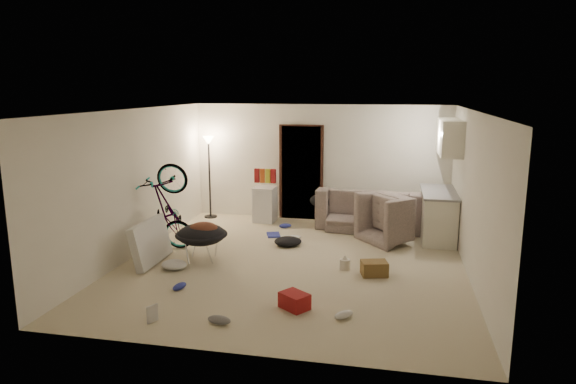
% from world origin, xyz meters
% --- Properties ---
extents(floor, '(5.50, 6.00, 0.02)m').
position_xyz_m(floor, '(0.00, 0.00, -0.01)').
color(floor, beige).
rests_on(floor, ground).
extents(ceiling, '(5.50, 6.00, 0.02)m').
position_xyz_m(ceiling, '(0.00, 0.00, 2.51)').
color(ceiling, white).
rests_on(ceiling, wall_back).
extents(wall_back, '(5.50, 0.02, 2.50)m').
position_xyz_m(wall_back, '(0.00, 3.01, 1.25)').
color(wall_back, white).
rests_on(wall_back, floor).
extents(wall_front, '(5.50, 0.02, 2.50)m').
position_xyz_m(wall_front, '(0.00, -3.01, 1.25)').
color(wall_front, white).
rests_on(wall_front, floor).
extents(wall_left, '(0.02, 6.00, 2.50)m').
position_xyz_m(wall_left, '(-2.76, 0.00, 1.25)').
color(wall_left, white).
rests_on(wall_left, floor).
extents(wall_right, '(0.02, 6.00, 2.50)m').
position_xyz_m(wall_right, '(2.76, 0.00, 1.25)').
color(wall_right, white).
rests_on(wall_right, floor).
extents(doorway, '(0.85, 0.10, 2.04)m').
position_xyz_m(doorway, '(-0.40, 2.97, 1.02)').
color(doorway, black).
rests_on(doorway, floor).
extents(door_trim, '(0.97, 0.04, 2.10)m').
position_xyz_m(door_trim, '(-0.40, 2.94, 1.02)').
color(door_trim, '#371D13').
rests_on(door_trim, floor).
extents(floor_lamp, '(0.28, 0.28, 1.81)m').
position_xyz_m(floor_lamp, '(-2.40, 2.65, 1.31)').
color(floor_lamp, black).
rests_on(floor_lamp, floor).
extents(kitchen_counter, '(0.60, 1.50, 0.88)m').
position_xyz_m(kitchen_counter, '(2.43, 2.00, 0.44)').
color(kitchen_counter, '#EDEACE').
rests_on(kitchen_counter, floor).
extents(counter_top, '(0.64, 1.54, 0.04)m').
position_xyz_m(counter_top, '(2.43, 2.00, 0.90)').
color(counter_top, gray).
rests_on(counter_top, kitchen_counter).
extents(kitchen_uppers, '(0.38, 1.40, 0.65)m').
position_xyz_m(kitchen_uppers, '(2.56, 2.00, 1.95)').
color(kitchen_uppers, '#EDEACE').
rests_on(kitchen_uppers, wall_right).
extents(sofa, '(2.14, 0.95, 0.61)m').
position_xyz_m(sofa, '(1.11, 2.45, 0.31)').
color(sofa, '#363C35').
rests_on(sofa, floor).
extents(armchair, '(1.34, 1.36, 0.67)m').
position_xyz_m(armchair, '(1.69, 1.71, 0.33)').
color(armchair, '#363C35').
rests_on(armchair, floor).
extents(bicycle, '(1.65, 0.80, 0.93)m').
position_xyz_m(bicycle, '(-2.30, 0.26, 0.42)').
color(bicycle, black).
rests_on(bicycle, floor).
extents(book_asset, '(0.28, 0.25, 0.02)m').
position_xyz_m(book_asset, '(-1.32, -2.55, 0.01)').
color(book_asset, maroon).
rests_on(book_asset, floor).
extents(mini_fridge, '(0.46, 0.46, 0.75)m').
position_xyz_m(mini_fridge, '(-1.12, 2.55, 0.38)').
color(mini_fridge, white).
rests_on(mini_fridge, floor).
extents(snack_box_0, '(0.10, 0.08, 0.30)m').
position_xyz_m(snack_box_0, '(-1.29, 2.55, 1.00)').
color(snack_box_0, maroon).
rests_on(snack_box_0, mini_fridge).
extents(snack_box_1, '(0.11, 0.08, 0.30)m').
position_xyz_m(snack_box_1, '(-1.17, 2.55, 1.00)').
color(snack_box_1, '#D8531B').
rests_on(snack_box_1, mini_fridge).
extents(snack_box_2, '(0.10, 0.07, 0.30)m').
position_xyz_m(snack_box_2, '(-1.05, 2.55, 1.00)').
color(snack_box_2, gold).
rests_on(snack_box_2, mini_fridge).
extents(snack_box_3, '(0.11, 0.09, 0.30)m').
position_xyz_m(snack_box_3, '(-0.93, 2.55, 1.00)').
color(snack_box_3, maroon).
rests_on(snack_box_3, mini_fridge).
extents(saucer_chair, '(0.87, 0.87, 0.62)m').
position_xyz_m(saucer_chair, '(-1.53, -0.14, 0.37)').
color(saucer_chair, silver).
rests_on(saucer_chair, floor).
extents(hoodie, '(0.54, 0.47, 0.22)m').
position_xyz_m(hoodie, '(-1.48, -0.17, 0.56)').
color(hoodie, '#5B2F1F').
rests_on(hoodie, saucer_chair).
extents(sofa_drape, '(0.56, 0.46, 0.28)m').
position_xyz_m(sofa_drape, '(0.16, 2.45, 0.54)').
color(sofa_drape, black).
rests_on(sofa_drape, sofa).
extents(tv_box, '(0.27, 1.08, 0.72)m').
position_xyz_m(tv_box, '(-2.30, -0.44, 0.36)').
color(tv_box, silver).
rests_on(tv_box, floor).
extents(drink_case_a, '(0.45, 0.37, 0.22)m').
position_xyz_m(drink_case_a, '(1.33, -0.28, 0.11)').
color(drink_case_a, brown).
rests_on(drink_case_a, floor).
extents(drink_case_b, '(0.45, 0.43, 0.21)m').
position_xyz_m(drink_case_b, '(0.36, -1.72, 0.11)').
color(drink_case_b, maroon).
rests_on(drink_case_b, floor).
extents(juicer, '(0.17, 0.17, 0.24)m').
position_xyz_m(juicer, '(0.87, -0.12, 0.10)').
color(juicer, white).
rests_on(juicer, floor).
extents(newspaper, '(0.53, 0.60, 0.01)m').
position_xyz_m(newspaper, '(-0.31, 1.35, 0.00)').
color(newspaper, beige).
rests_on(newspaper, floor).
extents(book_blue, '(0.34, 0.39, 0.03)m').
position_xyz_m(book_blue, '(-0.69, 1.51, 0.02)').
color(book_blue, '#2A349A').
rests_on(book_blue, floor).
extents(book_white, '(0.25, 0.29, 0.02)m').
position_xyz_m(book_white, '(-0.26, 1.40, 0.01)').
color(book_white, silver).
rests_on(book_white, floor).
extents(shoe_0, '(0.28, 0.20, 0.10)m').
position_xyz_m(shoe_0, '(-0.58, 2.10, 0.05)').
color(shoe_0, '#2A349A').
rests_on(shoe_0, floor).
extents(shoe_1, '(0.26, 0.28, 0.10)m').
position_xyz_m(shoe_1, '(0.59, 2.55, 0.05)').
color(shoe_1, slate).
rests_on(shoe_1, floor).
extents(shoe_2, '(0.19, 0.28, 0.10)m').
position_xyz_m(shoe_2, '(-1.38, -1.43, 0.05)').
color(shoe_2, '#2A349A').
rests_on(shoe_2, floor).
extents(shoe_3, '(0.31, 0.15, 0.11)m').
position_xyz_m(shoe_3, '(-0.46, -2.36, 0.06)').
color(shoe_3, slate).
rests_on(shoe_3, floor).
extents(shoe_4, '(0.28, 0.27, 0.10)m').
position_xyz_m(shoe_4, '(1.02, -1.90, 0.05)').
color(shoe_4, white).
rests_on(shoe_4, floor).
extents(clothes_lump_a, '(0.61, 0.56, 0.16)m').
position_xyz_m(clothes_lump_a, '(-0.28, 0.94, 0.08)').
color(clothes_lump_a, black).
rests_on(clothes_lump_a, floor).
extents(clothes_lump_b, '(0.50, 0.46, 0.13)m').
position_xyz_m(clothes_lump_b, '(0.88, 2.55, 0.07)').
color(clothes_lump_b, black).
rests_on(clothes_lump_b, floor).
extents(clothes_lump_c, '(0.52, 0.48, 0.13)m').
position_xyz_m(clothes_lump_c, '(-1.81, -0.63, 0.07)').
color(clothes_lump_c, silver).
rests_on(clothes_lump_c, floor).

